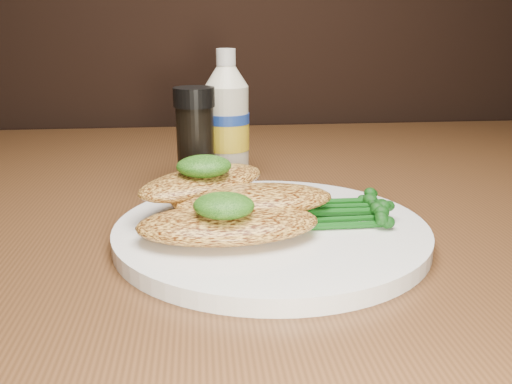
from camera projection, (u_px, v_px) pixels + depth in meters
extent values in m
cylinder|color=white|center=(271.00, 231.00, 0.49)|extent=(0.28, 0.28, 0.01)
ellipsoid|color=#EAAD4A|center=(228.00, 224.00, 0.45)|extent=(0.15, 0.09, 0.02)
ellipsoid|color=#EAAD4A|center=(253.00, 199.00, 0.49)|extent=(0.15, 0.08, 0.02)
ellipsoid|color=#EAAD4A|center=(203.00, 182.00, 0.51)|extent=(0.15, 0.14, 0.02)
ellipsoid|color=black|center=(224.00, 206.00, 0.44)|extent=(0.06, 0.06, 0.02)
ellipsoid|color=black|center=(204.00, 166.00, 0.50)|extent=(0.06, 0.05, 0.02)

